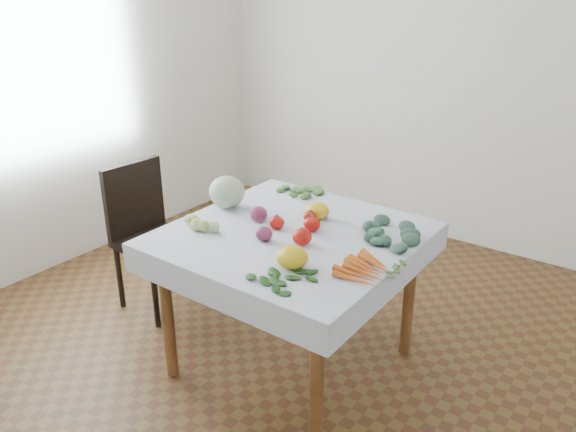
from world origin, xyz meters
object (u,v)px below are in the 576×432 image
Objects in this scene: carrot_bunch at (366,269)px; table at (292,252)px; chair at (147,226)px; cabbage at (227,192)px; heirloom_back at (318,211)px.

table is at bearing 162.94° from carrot_bunch.
cabbage is (0.60, 0.07, 0.33)m from chair.
chair is 4.67× the size of cabbage.
cabbage is at bearing 167.49° from carrot_bunch.
chair reaches higher than heirloom_back.
carrot_bunch is (1.56, -0.14, 0.26)m from chair.
heirloom_back reaches higher than carrot_bunch.
cabbage is 1.61× the size of heirloom_back.
chair reaches higher than table.
cabbage reaches higher than chair.
table is at bearing 0.23° from chair.
carrot_bunch is (0.48, -0.37, -0.03)m from heirloom_back.
chair is 1.14m from heirloom_back.
chair is at bearing 174.75° from carrot_bunch.
chair is 7.53× the size of heirloom_back.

